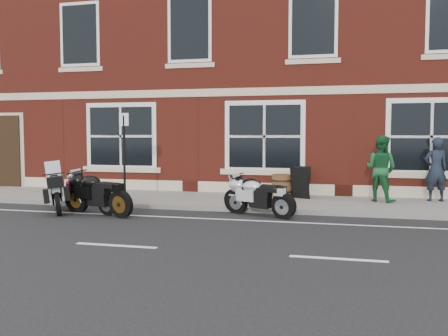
{
  "coord_description": "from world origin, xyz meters",
  "views": [
    {
      "loc": [
        4.15,
        -11.32,
        2.07
      ],
      "look_at": [
        0.9,
        1.6,
        1.14
      ],
      "focal_mm": 40.0,
      "sensor_mm": 36.0,
      "label": 1
    }
  ],
  "objects_px": {
    "moto_sport_red": "(90,194)",
    "barrel_planter": "(282,186)",
    "moto_sport_black": "(98,192)",
    "moto_sport_silver": "(259,196)",
    "a_board_sign": "(300,182)",
    "parking_sign": "(124,151)",
    "moto_naked_black": "(258,194)",
    "pedestrian_left": "(436,169)",
    "pedestrian_right": "(381,169)",
    "moto_touring_silver": "(58,191)"
  },
  "relations": [
    {
      "from": "pedestrian_right",
      "to": "moto_sport_red",
      "type": "bearing_deg",
      "value": 53.33
    },
    {
      "from": "moto_sport_red",
      "to": "parking_sign",
      "type": "distance_m",
      "value": 1.68
    },
    {
      "from": "moto_sport_silver",
      "to": "a_board_sign",
      "type": "relative_size",
      "value": 1.95
    },
    {
      "from": "moto_sport_red",
      "to": "pedestrian_right",
      "type": "relative_size",
      "value": 0.97
    },
    {
      "from": "moto_sport_silver",
      "to": "moto_naked_black",
      "type": "xyz_separation_m",
      "value": [
        -0.03,
        0.1,
        0.03
      ]
    },
    {
      "from": "moto_touring_silver",
      "to": "barrel_planter",
      "type": "xyz_separation_m",
      "value": [
        5.48,
        3.45,
        -0.07
      ]
    },
    {
      "from": "parking_sign",
      "to": "moto_naked_black",
      "type": "bearing_deg",
      "value": 13.29
    },
    {
      "from": "moto_sport_silver",
      "to": "barrel_planter",
      "type": "height_order",
      "value": "moto_sport_silver"
    },
    {
      "from": "moto_sport_black",
      "to": "moto_sport_red",
      "type": "bearing_deg",
      "value": 75.25
    },
    {
      "from": "a_board_sign",
      "to": "barrel_planter",
      "type": "height_order",
      "value": "a_board_sign"
    },
    {
      "from": "moto_naked_black",
      "to": "a_board_sign",
      "type": "bearing_deg",
      "value": 6.2
    },
    {
      "from": "moto_touring_silver",
      "to": "pedestrian_left",
      "type": "height_order",
      "value": "pedestrian_left"
    },
    {
      "from": "moto_sport_black",
      "to": "parking_sign",
      "type": "xyz_separation_m",
      "value": [
        0.04,
        1.46,
        0.99
      ]
    },
    {
      "from": "parking_sign",
      "to": "moto_sport_black",
      "type": "bearing_deg",
      "value": -70.7
    },
    {
      "from": "moto_touring_silver",
      "to": "parking_sign",
      "type": "height_order",
      "value": "parking_sign"
    },
    {
      "from": "moto_sport_red",
      "to": "barrel_planter",
      "type": "xyz_separation_m",
      "value": [
        4.56,
        3.45,
        -0.02
      ]
    },
    {
      "from": "moto_sport_black",
      "to": "moto_sport_silver",
      "type": "xyz_separation_m",
      "value": [
        3.98,
        0.82,
        -0.07
      ]
    },
    {
      "from": "moto_sport_red",
      "to": "moto_sport_silver",
      "type": "distance_m",
      "value": 4.4
    },
    {
      "from": "pedestrian_left",
      "to": "parking_sign",
      "type": "distance_m",
      "value": 8.9
    },
    {
      "from": "moto_sport_black",
      "to": "parking_sign",
      "type": "distance_m",
      "value": 1.76
    },
    {
      "from": "moto_naked_black",
      "to": "barrel_planter",
      "type": "distance_m",
      "value": 2.78
    },
    {
      "from": "moto_sport_red",
      "to": "moto_sport_black",
      "type": "xyz_separation_m",
      "value": [
        0.38,
        -0.25,
        0.09
      ]
    },
    {
      "from": "barrel_planter",
      "to": "parking_sign",
      "type": "xyz_separation_m",
      "value": [
        -4.14,
        -2.24,
        1.1
      ]
    },
    {
      "from": "moto_sport_black",
      "to": "barrel_planter",
      "type": "height_order",
      "value": "moto_sport_black"
    },
    {
      "from": "moto_touring_silver",
      "to": "moto_naked_black",
      "type": "distance_m",
      "value": 5.29
    },
    {
      "from": "moto_naked_black",
      "to": "a_board_sign",
      "type": "distance_m",
      "value": 2.82
    },
    {
      "from": "moto_naked_black",
      "to": "parking_sign",
      "type": "xyz_separation_m",
      "value": [
        -3.91,
        0.53,
        1.03
      ]
    },
    {
      "from": "a_board_sign",
      "to": "parking_sign",
      "type": "distance_m",
      "value": 5.28
    },
    {
      "from": "moto_sport_red",
      "to": "parking_sign",
      "type": "bearing_deg",
      "value": 1.56
    },
    {
      "from": "moto_sport_black",
      "to": "moto_naked_black",
      "type": "height_order",
      "value": "moto_sport_black"
    },
    {
      "from": "moto_touring_silver",
      "to": "pedestrian_right",
      "type": "relative_size",
      "value": 0.92
    },
    {
      "from": "pedestrian_right",
      "to": "a_board_sign",
      "type": "xyz_separation_m",
      "value": [
        -2.3,
        0.19,
        -0.47
      ]
    },
    {
      "from": "moto_sport_silver",
      "to": "pedestrian_right",
      "type": "height_order",
      "value": "pedestrian_right"
    },
    {
      "from": "moto_sport_silver",
      "to": "barrel_planter",
      "type": "distance_m",
      "value": 2.88
    },
    {
      "from": "moto_sport_silver",
      "to": "parking_sign",
      "type": "height_order",
      "value": "parking_sign"
    },
    {
      "from": "moto_touring_silver",
      "to": "a_board_sign",
      "type": "bearing_deg",
      "value": -4.66
    },
    {
      "from": "moto_sport_red",
      "to": "moto_sport_black",
      "type": "height_order",
      "value": "moto_sport_black"
    },
    {
      "from": "pedestrian_left",
      "to": "a_board_sign",
      "type": "xyz_separation_m",
      "value": [
        -3.83,
        -0.26,
        -0.44
      ]
    },
    {
      "from": "moto_naked_black",
      "to": "a_board_sign",
      "type": "relative_size",
      "value": 2.06
    },
    {
      "from": "moto_sport_red",
      "to": "pedestrian_left",
      "type": "distance_m",
      "value": 9.69
    },
    {
      "from": "moto_sport_black",
      "to": "pedestrian_right",
      "type": "relative_size",
      "value": 1.15
    },
    {
      "from": "moto_touring_silver",
      "to": "moto_sport_silver",
      "type": "xyz_separation_m",
      "value": [
        5.28,
        0.58,
        -0.02
      ]
    },
    {
      "from": "moto_sport_black",
      "to": "moto_naked_black",
      "type": "distance_m",
      "value": 4.06
    },
    {
      "from": "moto_naked_black",
      "to": "pedestrian_left",
      "type": "xyz_separation_m",
      "value": [
        4.64,
        2.96,
        0.5
      ]
    },
    {
      "from": "moto_naked_black",
      "to": "pedestrian_left",
      "type": "distance_m",
      "value": 5.52
    },
    {
      "from": "moto_touring_silver",
      "to": "moto_sport_silver",
      "type": "height_order",
      "value": "moto_touring_silver"
    },
    {
      "from": "moto_sport_black",
      "to": "parking_sign",
      "type": "bearing_deg",
      "value": 16.78
    },
    {
      "from": "pedestrian_left",
      "to": "moto_sport_black",
      "type": "bearing_deg",
      "value": 10.05
    },
    {
      "from": "a_board_sign",
      "to": "parking_sign",
      "type": "relative_size",
      "value": 0.38
    },
    {
      "from": "moto_sport_silver",
      "to": "moto_naked_black",
      "type": "bearing_deg",
      "value": 40.72
    }
  ]
}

